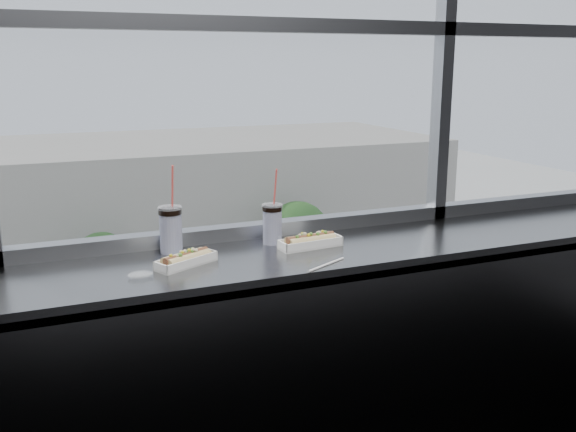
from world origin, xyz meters
name	(u,v)px	position (x,y,z in m)	size (l,w,h in m)	color
wall_back_lower	(247,353)	(0.00, 1.50, 0.55)	(6.00, 6.00, 0.00)	black
counter	(267,262)	(0.00, 1.23, 1.07)	(6.00, 0.55, 0.06)	gray
counter_fascia	(292,409)	(0.00, 0.97, 0.55)	(6.00, 0.04, 1.04)	gray
hotdog_tray_left	(186,259)	(-0.33, 1.21, 1.12)	(0.26, 0.19, 0.06)	white
hotdog_tray_right	(310,241)	(0.20, 1.25, 1.13)	(0.27, 0.11, 0.07)	white
soda_cup_left	(171,227)	(-0.34, 1.41, 1.20)	(0.10, 0.10, 0.36)	white
soda_cup_right	(272,222)	(0.08, 1.37, 1.19)	(0.09, 0.09, 0.32)	white
loose_straw	(327,264)	(0.16, 1.01, 1.10)	(0.01, 0.01, 0.21)	white
wrapper	(140,274)	(-0.52, 1.14, 1.11)	(0.10, 0.07, 0.02)	silver
plaza_ground	(45,251)	(0.00, 45.00, -11.00)	(120.00, 120.00, 0.00)	beige
street_asphalt	(73,420)	(0.00, 21.50, -10.97)	(80.00, 10.00, 0.06)	black
far_sidewalk	(59,337)	(0.00, 29.50, -10.98)	(80.00, 6.00, 0.04)	beige
far_building	(43,212)	(0.00, 39.50, -7.00)	(50.00, 14.00, 8.00)	#A39D92
car_far_c	(302,312)	(10.98, 25.50, -9.92)	(6.10, 2.54, 2.03)	silver
car_far_b	(156,334)	(3.92, 25.50, -9.85)	(6.53, 2.72, 2.18)	#941D06
car_near_d	(334,401)	(8.67, 17.50, -9.99)	(5.69, 2.37, 1.90)	#B0A58E
car_near_e	(460,370)	(14.19, 17.50, -9.85)	(6.53, 2.72, 2.18)	#544688
pedestrian_d	(252,292)	(9.66, 29.00, -9.89)	(0.95, 0.71, 2.14)	#66605B
pedestrian_b	(24,329)	(-1.49, 28.79, -10.04)	(0.82, 0.61, 1.84)	#66605B
pedestrian_c	(131,307)	(3.45, 29.66, -10.04)	(0.82, 0.62, 1.85)	#66605B
tree_center	(103,265)	(2.24, 29.50, -7.64)	(3.17, 3.17, 4.95)	#47382B
tree_right	(298,234)	(12.48, 29.50, -7.19)	(3.59, 3.59, 5.61)	#47382B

